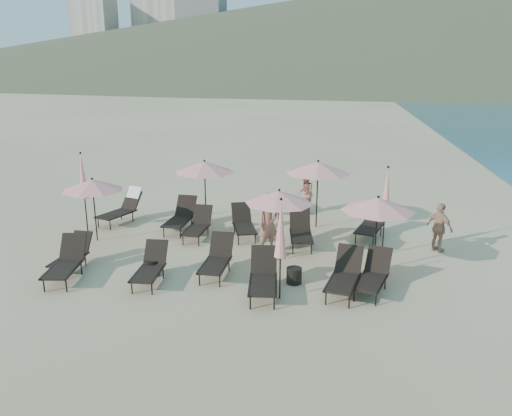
% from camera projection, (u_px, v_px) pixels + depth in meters
% --- Properties ---
extents(ground, '(800.00, 800.00, 0.00)m').
position_uv_depth(ground, '(254.00, 287.00, 12.68)').
color(ground, '#D6BA8C').
rests_on(ground, ground).
extents(volcanic_headland, '(690.00, 690.00, 55.00)m').
position_uv_depth(volcanic_headland, '(472.00, 28.00, 280.64)').
color(volcanic_headland, brown).
rests_on(volcanic_headland, ground).
extents(hotel_skyline, '(109.00, 82.00, 55.00)m').
position_uv_depth(hotel_skyline, '(174.00, 32.00, 278.60)').
color(hotel_skyline, beige).
rests_on(hotel_skyline, ground).
extents(lounger_0, '(0.64, 1.54, 0.88)m').
position_uv_depth(lounger_0, '(72.00, 254.00, 13.82)').
color(lounger_0, black).
rests_on(lounger_0, ground).
extents(lounger_1, '(0.73, 1.65, 0.93)m').
position_uv_depth(lounger_1, '(150.00, 266.00, 12.90)').
color(lounger_1, black).
rests_on(lounger_1, ground).
extents(lounger_2, '(0.65, 1.69, 0.97)m').
position_uv_depth(lounger_2, '(217.00, 258.00, 13.37)').
color(lounger_2, black).
rests_on(lounger_2, ground).
extents(lounger_3, '(0.89, 1.82, 1.01)m').
position_uv_depth(lounger_3, '(263.00, 276.00, 12.19)').
color(lounger_3, black).
rests_on(lounger_3, ground).
extents(lounger_4, '(0.98, 1.85, 1.01)m').
position_uv_depth(lounger_4, '(345.00, 275.00, 12.28)').
color(lounger_4, black).
rests_on(lounger_4, ground).
extents(lounger_5, '(1.06, 1.76, 0.95)m').
position_uv_depth(lounger_5, '(373.00, 274.00, 12.36)').
color(lounger_5, black).
rests_on(lounger_5, ground).
extents(lounger_6, '(1.24, 1.97, 1.16)m').
position_uv_depth(lounger_6, '(123.00, 207.00, 17.92)').
color(lounger_6, black).
rests_on(lounger_6, ground).
extents(lounger_7, '(0.75, 1.85, 1.05)m').
position_uv_depth(lounger_7, '(181.00, 216.00, 17.02)').
color(lounger_7, black).
rests_on(lounger_7, ground).
extents(lounger_8, '(0.66, 1.66, 0.95)m').
position_uv_depth(lounger_8, '(198.00, 225.00, 16.24)').
color(lounger_8, black).
rests_on(lounger_8, ground).
extents(lounger_9, '(1.16, 1.82, 0.98)m').
position_uv_depth(lounger_9, '(243.00, 223.00, 16.38)').
color(lounger_9, black).
rests_on(lounger_9, ground).
extents(lounger_10, '(0.91, 1.82, 1.01)m').
position_uv_depth(lounger_10, '(301.00, 231.00, 15.59)').
color(lounger_10, black).
rests_on(lounger_10, ground).
extents(lounger_11, '(1.15, 1.90, 1.03)m').
position_uv_depth(lounger_11, '(371.00, 223.00, 16.29)').
color(lounger_11, black).
rests_on(lounger_11, ground).
extents(lounger_12, '(0.96, 1.86, 1.02)m').
position_uv_depth(lounger_12, '(66.00, 262.00, 13.09)').
color(lounger_12, black).
rests_on(lounger_12, ground).
extents(umbrella_open_0, '(1.93, 1.93, 2.08)m').
position_uv_depth(umbrella_open_0, '(92.00, 185.00, 15.61)').
color(umbrella_open_0, black).
rests_on(umbrella_open_0, ground).
extents(umbrella_open_1, '(1.97, 1.97, 2.12)m').
position_uv_depth(umbrella_open_1, '(279.00, 197.00, 14.01)').
color(umbrella_open_1, black).
rests_on(umbrella_open_1, ground).
extents(umbrella_open_2, '(1.98, 1.98, 2.13)m').
position_uv_depth(umbrella_open_2, '(378.00, 204.00, 13.23)').
color(umbrella_open_2, black).
rests_on(umbrella_open_2, ground).
extents(umbrella_open_3, '(2.13, 2.13, 2.29)m').
position_uv_depth(umbrella_open_3, '(205.00, 167.00, 17.48)').
color(umbrella_open_3, black).
rests_on(umbrella_open_3, ground).
extents(umbrella_open_4, '(2.22, 2.22, 2.38)m').
position_uv_depth(umbrella_open_4, '(318.00, 168.00, 16.92)').
color(umbrella_open_4, black).
rests_on(umbrella_open_4, ground).
extents(umbrella_closed_0, '(0.30, 0.30, 2.53)m').
position_uv_depth(umbrella_closed_0, '(281.00, 229.00, 11.60)').
color(umbrella_closed_0, black).
rests_on(umbrella_closed_0, ground).
extents(umbrella_closed_1, '(0.32, 0.32, 2.70)m').
position_uv_depth(umbrella_closed_1, '(386.00, 194.00, 14.39)').
color(umbrella_closed_1, black).
rests_on(umbrella_closed_1, ground).
extents(umbrella_closed_2, '(0.32, 0.32, 2.73)m').
position_uv_depth(umbrella_closed_2, '(83.00, 177.00, 16.53)').
color(umbrella_closed_2, black).
rests_on(umbrella_closed_2, ground).
extents(side_table_0, '(0.42, 0.42, 0.44)m').
position_uv_depth(side_table_0, '(152.00, 267.00, 13.38)').
color(side_table_0, black).
rests_on(side_table_0, ground).
extents(side_table_1, '(0.40, 0.40, 0.42)m').
position_uv_depth(side_table_1, '(294.00, 276.00, 12.88)').
color(side_table_1, black).
rests_on(side_table_1, ground).
extents(beachgoer_a, '(0.80, 0.78, 1.86)m').
position_uv_depth(beachgoer_a, '(268.00, 223.00, 14.82)').
color(beachgoer_a, '#B37561').
rests_on(beachgoer_a, ground).
extents(beachgoer_b, '(0.69, 0.83, 1.55)m').
position_uv_depth(beachgoer_b, '(305.00, 193.00, 18.99)').
color(beachgoer_b, '#A66556').
rests_on(beachgoer_b, ground).
extents(beachgoer_c, '(0.88, 0.90, 1.52)m').
position_uv_depth(beachgoer_c, '(440.00, 228.00, 14.94)').
color(beachgoer_c, tan).
rests_on(beachgoer_c, ground).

